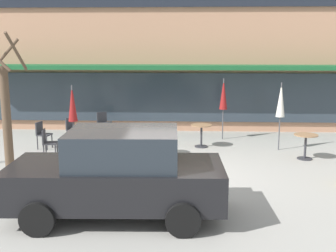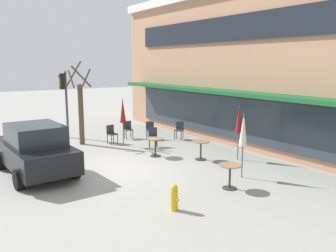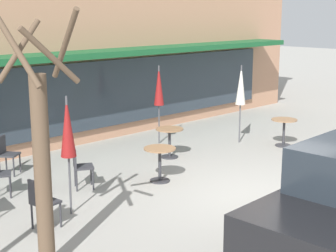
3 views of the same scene
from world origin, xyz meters
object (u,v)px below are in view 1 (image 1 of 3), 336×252
at_px(cafe_table_by_tree, 201,132).
at_px(cafe_chair_4, 42,133).
at_px(cafe_table_near_wall, 306,142).
at_px(cafe_chair_1, 48,141).
at_px(cafe_chair_3, 111,133).
at_px(cafe_chair_0, 72,128).
at_px(cafe_table_streetside, 155,139).
at_px(cafe_chair_2, 103,122).
at_px(patio_umbrella_cream_folded, 223,95).
at_px(street_tree, 5,109).
at_px(patio_umbrella_green_folded, 281,100).
at_px(parked_sedan, 118,174).
at_px(patio_umbrella_corner_open, 72,104).

bearing_deg(cafe_table_by_tree, cafe_chair_4, -174.94).
distance_m(cafe_table_near_wall, cafe_chair_1, 7.73).
relative_size(cafe_chair_3, cafe_chair_4, 1.00).
bearing_deg(cafe_table_near_wall, cafe_chair_0, 166.82).
distance_m(cafe_table_streetside, cafe_chair_2, 3.55).
bearing_deg(cafe_chair_2, cafe_table_streetside, -52.41).
height_order(cafe_chair_0, cafe_chair_4, same).
xyz_separation_m(patio_umbrella_cream_folded, cafe_chair_2, (-4.45, 0.37, -1.10)).
bearing_deg(cafe_chair_0, cafe_table_near_wall, -13.18).
height_order(cafe_chair_4, street_tree, street_tree).
xyz_separation_m(patio_umbrella_green_folded, cafe_chair_1, (-7.18, -1.38, -1.10)).
relative_size(cafe_table_near_wall, street_tree, 0.19).
xyz_separation_m(patio_umbrella_green_folded, cafe_chair_3, (-5.51, -0.09, -1.10)).
height_order(parked_sedan, street_tree, street_tree).
bearing_deg(cafe_table_streetside, patio_umbrella_green_folded, 12.98).
height_order(cafe_table_by_tree, cafe_chair_4, cafe_chair_4).
height_order(cafe_table_near_wall, cafe_chair_2, cafe_chair_2).
distance_m(cafe_chair_0, cafe_chair_2, 1.48).
bearing_deg(cafe_chair_4, cafe_chair_2, 52.22).
distance_m(patio_umbrella_corner_open, cafe_chair_0, 2.17).
bearing_deg(parked_sedan, patio_umbrella_green_folded, 52.38).
distance_m(cafe_table_by_tree, cafe_chair_1, 4.95).
bearing_deg(patio_umbrella_corner_open, cafe_chair_3, 48.00).
xyz_separation_m(cafe_table_streetside, cafe_chair_0, (-3.00, 1.58, 0.01)).
relative_size(cafe_table_by_tree, patio_umbrella_cream_folded, 0.35).
bearing_deg(cafe_chair_4, parked_sedan, -57.71).
bearing_deg(patio_umbrella_cream_folded, cafe_chair_0, -170.71).
relative_size(cafe_chair_3, street_tree, 0.23).
bearing_deg(cafe_chair_2, cafe_chair_0, -124.12).
xyz_separation_m(cafe_table_by_tree, cafe_chair_4, (-5.25, -0.46, 0.01)).
bearing_deg(patio_umbrella_cream_folded, cafe_chair_1, -152.00).
relative_size(patio_umbrella_corner_open, cafe_chair_3, 2.47).
xyz_separation_m(cafe_table_streetside, patio_umbrella_corner_open, (-2.45, -0.21, 1.11)).
height_order(patio_umbrella_green_folded, cafe_chair_4, patio_umbrella_green_folded).
bearing_deg(cafe_chair_1, cafe_table_near_wall, 2.08).
relative_size(cafe_table_by_tree, parked_sedan, 0.18).
bearing_deg(cafe_chair_1, patio_umbrella_corner_open, 19.11).
bearing_deg(cafe_table_by_tree, cafe_chair_2, 156.16).
bearing_deg(parked_sedan, street_tree, 139.58).
relative_size(cafe_table_streetside, cafe_chair_4, 0.85).
height_order(cafe_chair_2, cafe_chair_4, same).
distance_m(cafe_table_by_tree, patio_umbrella_cream_folded, 1.85).
xyz_separation_m(patio_umbrella_corner_open, cafe_chair_3, (0.93, 1.04, -1.10)).
distance_m(cafe_chair_2, parked_sedan, 7.73).
distance_m(patio_umbrella_cream_folded, cafe_chair_3, 4.28).
bearing_deg(cafe_chair_0, cafe_chair_1, -95.37).
height_order(patio_umbrella_corner_open, cafe_chair_1, patio_umbrella_corner_open).
bearing_deg(cafe_table_by_tree, cafe_table_near_wall, -24.33).
bearing_deg(patio_umbrella_corner_open, patio_umbrella_cream_folded, 29.27).
bearing_deg(street_tree, cafe_chair_2, 69.41).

